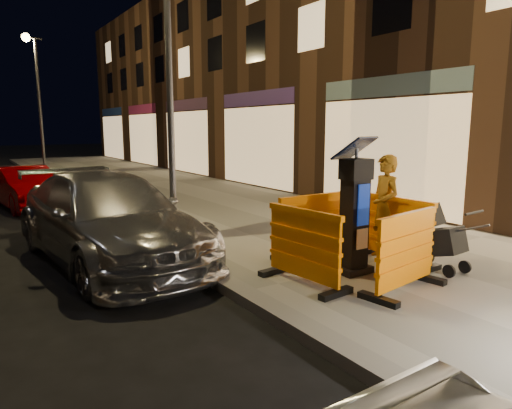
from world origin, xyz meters
TOP-DOWN VIEW (x-y plane):
  - ground_plane at (0.00, 0.00)m, footprint 120.00×120.00m
  - sidewalk at (3.00, 0.00)m, footprint 6.00×60.00m
  - kerb at (0.00, 0.00)m, footprint 0.30×60.00m
  - parking_kiosk at (1.75, -0.20)m, footprint 0.64×0.64m
  - barrier_front at (1.75, -1.15)m, footprint 1.43×0.76m
  - barrier_back at (1.75, 0.75)m, footprint 1.37×0.58m
  - barrier_kerbside at (0.80, -0.20)m, footprint 0.70×1.41m
  - barrier_bldgside at (2.70, -0.20)m, footprint 0.60×1.38m
  - car_silver at (-0.98, 2.92)m, footprint 2.54×5.33m
  - car_red at (-1.51, 9.43)m, footprint 1.74×3.76m
  - man at (2.73, 0.10)m, footprint 0.56×0.71m
  - stroller at (2.93, -0.80)m, footprint 0.57×0.81m
  - street_lamp_mid at (0.25, 3.00)m, footprint 0.12×0.12m
  - street_lamp_far at (0.25, 18.00)m, footprint 0.12×0.12m

SIDE VIEW (x-z plane):
  - ground_plane at x=0.00m, z-range 0.00..0.00m
  - car_silver at x=-0.98m, z-range -0.75..0.75m
  - car_red at x=-1.51m, z-range -0.60..0.60m
  - sidewalk at x=3.00m, z-range 0.00..0.15m
  - kerb at x=0.00m, z-range 0.00..0.15m
  - stroller at x=2.93m, z-range 0.15..1.12m
  - barrier_front at x=1.75m, z-range 0.15..1.21m
  - barrier_back at x=1.75m, z-range 0.15..1.21m
  - barrier_kerbside at x=0.80m, z-range 0.15..1.21m
  - barrier_bldgside at x=2.70m, z-range 0.15..1.21m
  - man at x=2.73m, z-range 0.15..1.87m
  - parking_kiosk at x=1.75m, z-range 0.15..2.05m
  - street_lamp_mid at x=0.25m, z-range 0.15..6.15m
  - street_lamp_far at x=0.25m, z-range 0.15..6.15m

